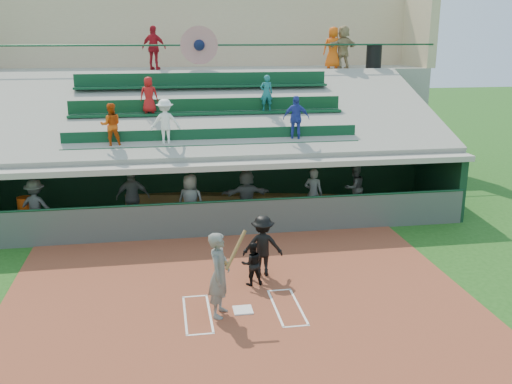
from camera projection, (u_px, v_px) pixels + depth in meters
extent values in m
plane|color=#1B4B15|center=(243.00, 311.00, 12.89)|extent=(100.00, 100.00, 0.00)
cube|color=brown|center=(240.00, 301.00, 13.36)|extent=(11.00, 9.00, 0.02)
cube|color=white|center=(243.00, 310.00, 12.88)|extent=(0.43, 0.43, 0.03)
cube|color=white|center=(210.00, 313.00, 12.76)|extent=(0.05, 1.80, 0.01)
cube|color=white|center=(275.00, 308.00, 13.00)|extent=(0.05, 1.80, 0.01)
cube|color=silver|center=(185.00, 315.00, 12.68)|extent=(0.05, 1.80, 0.01)
cube|color=white|center=(299.00, 306.00, 13.09)|extent=(0.05, 1.80, 0.01)
cube|color=white|center=(195.00, 296.00, 13.57)|extent=(0.60, 0.05, 0.01)
cube|color=white|center=(279.00, 290.00, 13.90)|extent=(0.60, 0.05, 0.01)
cube|color=white|center=(200.00, 334.00, 11.86)|extent=(0.60, 0.05, 0.01)
cube|color=silver|center=(296.00, 326.00, 12.19)|extent=(0.60, 0.05, 0.01)
cube|color=#99968B|center=(214.00, 218.00, 19.29)|extent=(16.00, 3.50, 0.04)
cube|color=gray|center=(199.00, 122.00, 25.09)|extent=(20.00, 3.00, 4.60)
cube|color=#4E534E|center=(219.00, 219.00, 17.49)|extent=(16.00, 0.06, 1.10)
cylinder|color=#123B23|center=(219.00, 202.00, 17.34)|extent=(16.00, 0.08, 0.08)
cube|color=black|center=(209.00, 175.00, 20.66)|extent=(16.00, 0.25, 2.20)
cube|color=black|center=(438.00, 178.00, 20.27)|extent=(0.25, 3.50, 2.20)
cube|color=gray|center=(213.00, 155.00, 18.71)|extent=(16.40, 3.90, 0.18)
cube|color=gray|center=(205.00, 163.00, 22.31)|extent=(16.40, 3.50, 2.30)
cube|color=gray|center=(201.00, 127.00, 23.57)|extent=(16.40, 0.30, 4.60)
cube|color=gray|center=(207.00, 110.00, 20.13)|extent=(16.40, 6.51, 2.37)
cube|color=#0D3B21|center=(214.00, 145.00, 18.06)|extent=(9.40, 0.42, 0.08)
cube|color=#0C3821|center=(214.00, 136.00, 18.18)|extent=(9.40, 0.06, 0.45)
cube|color=#0D3C21|center=(209.00, 113.00, 19.66)|extent=(9.40, 0.42, 0.08)
cube|color=#0D391D|center=(208.00, 105.00, 19.78)|extent=(9.40, 0.06, 0.45)
cube|color=#0D3921|center=(204.00, 86.00, 21.27)|extent=(9.40, 0.42, 0.08)
cube|color=#0D3C21|center=(203.00, 79.00, 21.39)|extent=(9.40, 0.06, 0.45)
imported|color=#C8480B|center=(111.00, 125.00, 17.47)|extent=(0.69, 0.56, 1.33)
imported|color=white|center=(165.00, 122.00, 17.71)|extent=(0.94, 0.57, 1.42)
imported|color=#283BA2|center=(296.00, 118.00, 18.38)|extent=(0.91, 0.53, 1.45)
imported|color=#AF1414|center=(149.00, 95.00, 19.27)|extent=(0.61, 0.42, 1.22)
imported|color=#186970|center=(266.00, 93.00, 19.91)|extent=(0.45, 0.30, 1.23)
cylinder|color=#133E26|center=(199.00, 45.00, 22.77)|extent=(20.00, 0.07, 0.07)
cylinder|color=#AB181B|center=(199.00, 45.00, 22.76)|extent=(1.50, 0.06, 1.50)
sphere|color=#0D1637|center=(199.00, 45.00, 22.73)|extent=(0.44, 0.44, 0.44)
cube|color=tan|center=(194.00, 30.00, 25.46)|extent=(20.00, 0.40, 3.20)
cube|color=tan|center=(419.00, 30.00, 25.63)|extent=(0.40, 3.00, 3.20)
imported|color=#585A55|center=(219.00, 275.00, 12.45)|extent=(0.68, 0.82, 1.93)
cylinder|color=olive|center=(236.00, 250.00, 12.19)|extent=(0.56, 0.54, 0.75)
sphere|color=olive|center=(225.00, 263.00, 12.39)|extent=(0.10, 0.10, 0.10)
imported|color=black|center=(252.00, 264.00, 14.09)|extent=(0.57, 0.46, 1.11)
imported|color=black|center=(263.00, 246.00, 14.60)|extent=(1.11, 0.75, 1.60)
cube|color=olive|center=(203.00, 201.00, 20.37)|extent=(16.43, 4.24, 0.50)
cube|color=silver|center=(26.00, 221.00, 17.86)|extent=(0.93, 0.82, 0.67)
cylinder|color=#E64B0D|center=(25.00, 204.00, 17.73)|extent=(0.45, 0.45, 0.45)
imported|color=#545651|center=(36.00, 206.00, 17.62)|extent=(1.22, 0.87, 1.71)
imported|color=#545752|center=(133.00, 197.00, 18.39)|extent=(1.08, 0.47, 1.83)
imported|color=#61645E|center=(191.00, 202.00, 18.01)|extent=(1.01, 0.84, 1.78)
imported|color=#5E625C|center=(246.00, 195.00, 18.77)|extent=(1.62, 0.56, 1.74)
imported|color=#5E605B|center=(313.00, 194.00, 19.02)|extent=(0.75, 0.66, 1.71)
imported|color=#535550|center=(354.00, 188.00, 19.97)|extent=(0.94, 0.84, 1.61)
cylinder|color=black|center=(374.00, 57.00, 24.34)|extent=(0.65, 0.65, 0.97)
imported|color=#B21420|center=(154.00, 48.00, 23.29)|extent=(1.12, 0.82, 1.77)
imported|color=#E4530D|center=(333.00, 48.00, 24.14)|extent=(0.99, 0.82, 1.73)
imported|color=tan|center=(343.00, 47.00, 24.16)|extent=(1.73, 1.16, 1.79)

